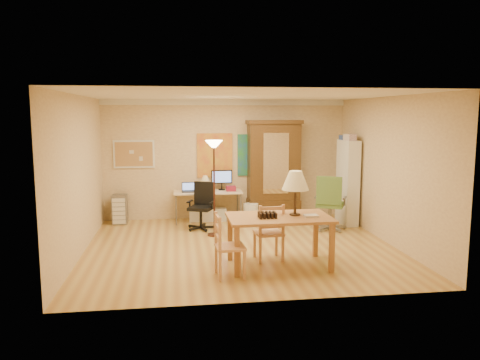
{
  "coord_description": "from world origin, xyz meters",
  "views": [
    {
      "loc": [
        -1.13,
        -8.11,
        2.37
      ],
      "look_at": [
        0.03,
        0.3,
        1.18
      ],
      "focal_mm": 35.0,
      "sensor_mm": 36.0,
      "label": 1
    }
  ],
  "objects": [
    {
      "name": "office_chair_green",
      "position": [
        2.0,
        0.99,
        0.31
      ],
      "size": [
        0.7,
        0.71,
        1.14
      ],
      "color": "slate",
      "rests_on": "floor"
    },
    {
      "name": "ladder_chair_back",
      "position": [
        0.35,
        -0.82,
        0.44
      ],
      "size": [
        0.47,
        0.46,
        0.95
      ],
      "color": "tan",
      "rests_on": "floor"
    },
    {
      "name": "ladder_chair_left",
      "position": [
        -0.4,
        -1.5,
        0.44
      ],
      "size": [
        0.44,
        0.46,
        0.94
      ],
      "color": "tan",
      "rests_on": "floor"
    },
    {
      "name": "corkboard",
      "position": [
        -2.05,
        2.47,
        1.5
      ],
      "size": [
        0.9,
        0.04,
        0.62
      ],
      "primitive_type": "cube",
      "color": "tan",
      "rests_on": "floor"
    },
    {
      "name": "dining_table",
      "position": [
        0.55,
        -1.11,
        0.95
      ],
      "size": [
        1.61,
        0.97,
        1.5
      ],
      "color": "brown",
      "rests_on": "floor"
    },
    {
      "name": "torchiere_lamp",
      "position": [
        -0.4,
        0.88,
        1.51
      ],
      "size": [
        0.34,
        0.34,
        1.88
      ],
      "color": "#42211A",
      "rests_on": "floor"
    },
    {
      "name": "wastebin",
      "position": [
        0.49,
        1.9,
        0.21
      ],
      "size": [
        0.34,
        0.34,
        0.42
      ],
      "primitive_type": "cylinder",
      "color": "silver",
      "rests_on": "floor"
    },
    {
      "name": "art_panel_left",
      "position": [
        -0.25,
        2.47,
        1.45
      ],
      "size": [
        0.8,
        0.04,
        1.0
      ],
      "primitive_type": "cube",
      "color": "yellow",
      "rests_on": "floor"
    },
    {
      "name": "art_panel_right",
      "position": [
        0.65,
        2.47,
        1.45
      ],
      "size": [
        0.75,
        0.04,
        0.95
      ],
      "primitive_type": "cube",
      "color": "#266098",
      "rests_on": "floor"
    },
    {
      "name": "crown_molding",
      "position": [
        0.0,
        2.46,
        2.64
      ],
      "size": [
        5.5,
        0.08,
        0.12
      ],
      "primitive_type": "cube",
      "color": "white",
      "rests_on": "floor"
    },
    {
      "name": "office_chair_black",
      "position": [
        -0.62,
        1.44,
        0.26
      ],
      "size": [
        0.6,
        0.6,
        0.98
      ],
      "color": "black",
      "rests_on": "floor"
    },
    {
      "name": "drawer_cart",
      "position": [
        -2.37,
        2.19,
        0.32
      ],
      "size": [
        0.32,
        0.38,
        0.63
      ],
      "color": "slate",
      "rests_on": "floor"
    },
    {
      "name": "armoire",
      "position": [
        1.07,
        2.24,
        0.98
      ],
      "size": [
        1.22,
        0.58,
        2.25
      ],
      "color": "#32200D",
      "rests_on": "floor"
    },
    {
      "name": "computer_desk",
      "position": [
        -0.42,
        2.15,
        0.42
      ],
      "size": [
        1.5,
        0.66,
        1.13
      ],
      "color": "beige",
      "rests_on": "floor"
    },
    {
      "name": "floor",
      "position": [
        0.0,
        0.0,
        0.0
      ],
      "size": [
        5.5,
        5.5,
        0.0
      ],
      "primitive_type": "plane",
      "color": "#AB7A3C",
      "rests_on": "ground"
    },
    {
      "name": "bookshelf",
      "position": [
        2.55,
        1.49,
        0.91
      ],
      "size": [
        0.27,
        0.73,
        1.83
      ],
      "color": "white",
      "rests_on": "floor"
    }
  ]
}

